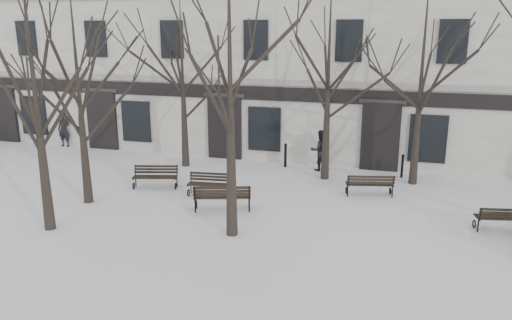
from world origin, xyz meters
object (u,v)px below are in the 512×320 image
at_px(bench_4, 370,184).
at_px(bench_0, 155,176).
at_px(bench_3, 210,183).
at_px(tree_1, 31,58).
at_px(tree_2, 229,36).
at_px(bench_1, 222,196).
at_px(tree_0, 77,70).
at_px(bench_2, 505,218).

bearing_deg(bench_4, bench_0, -4.23).
bearing_deg(bench_3, tree_1, -136.29).
bearing_deg(bench_0, tree_2, -54.28).
xyz_separation_m(tree_1, bench_1, (4.49, 2.95, -4.60)).
xyz_separation_m(tree_0, tree_1, (0.33, -2.42, 0.53)).
height_order(tree_1, bench_3, tree_1).
height_order(tree_2, bench_1, tree_2).
distance_m(bench_2, bench_3, 9.69).
relative_size(tree_1, bench_3, 4.87).
xyz_separation_m(bench_2, bench_4, (-4.11, 2.16, 0.02)).
distance_m(tree_0, bench_2, 14.18).
bearing_deg(bench_4, bench_3, 1.86).
bearing_deg(bench_0, bench_1, -42.02).
bearing_deg(tree_2, bench_0, 141.70).
bearing_deg(tree_0, tree_1, -82.33).
height_order(tree_2, bench_0, tree_2).
bearing_deg(bench_0, bench_3, -21.57).
xyz_separation_m(tree_0, bench_3, (3.83, 1.92, -4.14)).
bearing_deg(bench_4, tree_0, 6.55).
distance_m(tree_0, bench_4, 10.83).
relative_size(tree_1, bench_4, 4.61).
height_order(tree_2, bench_2, tree_2).
xyz_separation_m(tree_0, bench_1, (4.82, 0.53, -4.07)).
distance_m(tree_1, bench_0, 6.63).
bearing_deg(tree_2, bench_1, 118.63).
height_order(bench_2, bench_3, bench_2).
bearing_deg(bench_3, bench_0, 166.98).
distance_m(tree_0, bench_0, 4.88).
height_order(bench_3, bench_4, bench_4).
bearing_deg(bench_2, tree_2, 6.61).
distance_m(tree_1, tree_2, 5.61).
height_order(bench_0, bench_2, bench_0).
bearing_deg(bench_4, bench_2, 138.45).
bearing_deg(tree_1, tree_2, 12.27).
bearing_deg(bench_1, bench_4, -165.57).
height_order(bench_0, bench_3, bench_0).
relative_size(tree_0, bench_1, 3.70).
bearing_deg(tree_0, bench_4, 20.37).
bearing_deg(bench_2, tree_1, 4.14).
distance_m(tree_0, tree_1, 2.50).
xyz_separation_m(tree_1, tree_2, (5.45, 1.19, 0.59)).
distance_m(tree_2, bench_3, 6.44).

